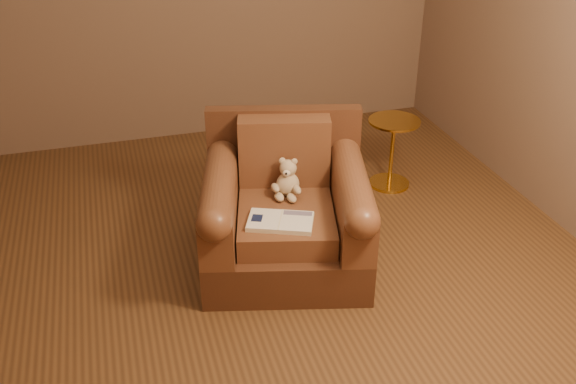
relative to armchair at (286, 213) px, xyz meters
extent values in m
plane|color=brown|center=(-0.25, -0.09, -0.31)|extent=(4.00, 4.00, 0.00)
cube|color=brown|center=(-0.25, -2.09, 1.04)|extent=(4.00, 0.02, 2.70)
cube|color=#4D2B19|center=(-0.01, -0.04, -0.18)|extent=(1.07, 1.03, 0.25)
cube|color=#4D2B19|center=(0.08, 0.33, 0.21)|extent=(0.88, 0.31, 0.55)
cube|color=brown|center=(-0.02, -0.08, 0.01)|extent=(0.65, 0.73, 0.13)
cube|color=brown|center=(0.06, 0.21, 0.27)|extent=(0.53, 0.26, 0.40)
cube|color=brown|center=(-0.36, 0.01, 0.08)|extent=(0.36, 0.77, 0.28)
cube|color=brown|center=(0.32, -0.17, 0.08)|extent=(0.36, 0.77, 0.28)
cylinder|color=brown|center=(-0.36, 0.01, 0.22)|extent=(0.36, 0.77, 0.18)
cylinder|color=brown|center=(0.32, -0.17, 0.22)|extent=(0.36, 0.77, 0.18)
ellipsoid|color=tan|center=(0.04, 0.08, 0.14)|extent=(0.13, 0.12, 0.14)
sphere|color=tan|center=(0.04, 0.09, 0.23)|extent=(0.10, 0.10, 0.10)
ellipsoid|color=tan|center=(0.01, 0.10, 0.27)|extent=(0.04, 0.02, 0.04)
ellipsoid|color=tan|center=(0.07, 0.07, 0.27)|extent=(0.04, 0.02, 0.04)
ellipsoid|color=beige|center=(0.02, 0.04, 0.22)|extent=(0.05, 0.03, 0.04)
sphere|color=black|center=(0.01, 0.03, 0.23)|extent=(0.01, 0.01, 0.01)
ellipsoid|color=tan|center=(-0.04, 0.06, 0.14)|extent=(0.04, 0.09, 0.04)
ellipsoid|color=tan|center=(0.07, 0.00, 0.14)|extent=(0.04, 0.09, 0.04)
ellipsoid|color=tan|center=(-0.03, 0.02, 0.09)|extent=(0.05, 0.09, 0.04)
ellipsoid|color=tan|center=(0.03, -0.01, 0.09)|extent=(0.05, 0.09, 0.04)
cube|color=beige|center=(-0.09, -0.21, 0.08)|extent=(0.39, 0.32, 0.02)
cube|color=white|center=(-0.17, -0.18, 0.10)|extent=(0.23, 0.25, 0.00)
cube|color=white|center=(-0.01, -0.24, 0.10)|extent=(0.23, 0.25, 0.00)
cube|color=beige|center=(-0.09, -0.21, 0.10)|extent=(0.08, 0.19, 0.00)
cube|color=#0F1638|center=(-0.20, -0.16, 0.10)|extent=(0.08, 0.09, 0.00)
cube|color=slate|center=(0.02, -0.18, 0.10)|extent=(0.16, 0.10, 0.00)
cylinder|color=gold|center=(0.94, 0.65, -0.30)|extent=(0.28, 0.28, 0.02)
cylinder|color=gold|center=(0.94, 0.65, -0.06)|extent=(0.03, 0.03, 0.45)
cylinder|color=gold|center=(0.94, 0.65, 0.17)|extent=(0.35, 0.35, 0.02)
cylinder|color=gold|center=(0.94, 0.65, 0.16)|extent=(0.03, 0.03, 0.02)
camera|label=1|loc=(-0.84, -2.92, 1.85)|focal=40.00mm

